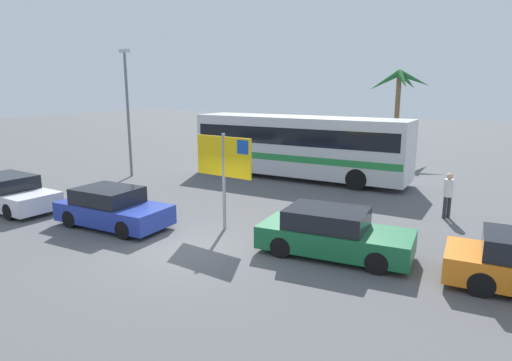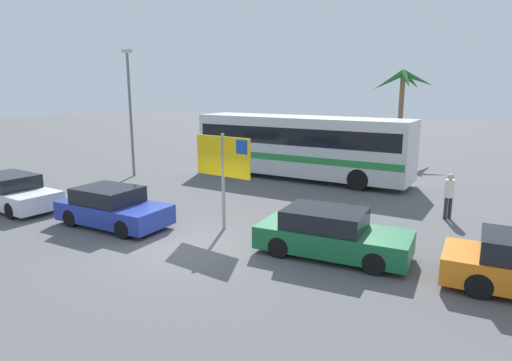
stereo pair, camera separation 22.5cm
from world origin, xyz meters
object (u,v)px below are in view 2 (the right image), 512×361
(car_blue, at_px, (112,208))
(pedestrian_near_sign, at_px, (449,193))
(ferry_sign, at_px, (224,160))
(car_white, at_px, (12,192))
(bus_front_coach, at_px, (301,144))
(car_green, at_px, (331,234))

(car_blue, distance_m, pedestrian_near_sign, 11.79)
(ferry_sign, bearing_deg, pedestrian_near_sign, 44.73)
(car_white, bearing_deg, bus_front_coach, 59.92)
(car_blue, relative_size, pedestrian_near_sign, 2.41)
(car_white, xyz_separation_m, car_blue, (5.09, 0.50, -0.00))
(ferry_sign, xyz_separation_m, car_blue, (-3.50, -1.65, -1.69))
(car_blue, xyz_separation_m, pedestrian_near_sign, (9.68, 6.72, 0.33))
(car_blue, height_order, pedestrian_near_sign, pedestrian_near_sign)
(ferry_sign, bearing_deg, bus_front_coach, 104.61)
(car_green, bearing_deg, bus_front_coach, 114.93)
(car_green, distance_m, car_blue, 7.48)
(car_green, bearing_deg, car_white, -176.87)
(bus_front_coach, distance_m, ferry_sign, 9.00)
(car_white, xyz_separation_m, pedestrian_near_sign, (14.77, 7.22, 0.33))
(bus_front_coach, bearing_deg, car_white, -122.98)
(car_white, bearing_deg, ferry_sign, 16.95)
(car_blue, bearing_deg, bus_front_coach, 77.09)
(ferry_sign, xyz_separation_m, car_green, (3.87, -0.37, -1.69))
(bus_front_coach, xyz_separation_m, car_blue, (-2.05, -10.51, -1.15))
(bus_front_coach, distance_m, pedestrian_near_sign, 8.55)
(bus_front_coach, bearing_deg, car_blue, -101.05)
(car_green, bearing_deg, pedestrian_near_sign, 62.05)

